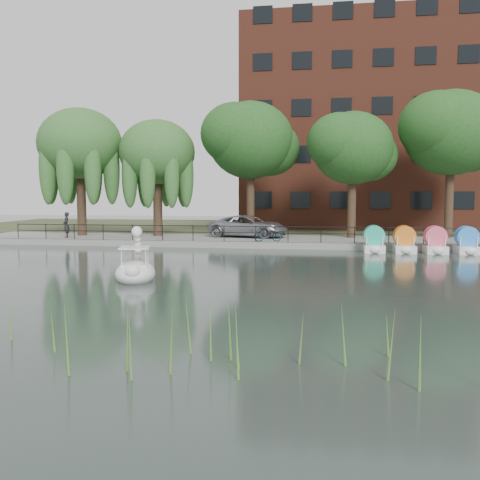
% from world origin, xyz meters
% --- Properties ---
extents(ground_plane, '(120.00, 120.00, 0.00)m').
position_xyz_m(ground_plane, '(0.00, 0.00, 0.00)').
color(ground_plane, '#333E3B').
extents(promenade, '(40.00, 6.00, 0.40)m').
position_xyz_m(promenade, '(0.00, 16.00, 0.20)').
color(promenade, gray).
rests_on(promenade, ground_plane).
extents(kerb, '(40.00, 0.25, 0.40)m').
position_xyz_m(kerb, '(0.00, 13.05, 0.20)').
color(kerb, gray).
rests_on(kerb, ground_plane).
extents(land_strip, '(60.00, 22.00, 0.36)m').
position_xyz_m(land_strip, '(0.00, 30.00, 0.18)').
color(land_strip, '#47512D').
rests_on(land_strip, ground_plane).
extents(railing, '(32.00, 0.05, 1.00)m').
position_xyz_m(railing, '(0.00, 13.25, 1.15)').
color(railing, black).
rests_on(railing, promenade).
extents(apartment_building, '(20.00, 10.07, 18.00)m').
position_xyz_m(apartment_building, '(7.00, 29.97, 9.36)').
color(apartment_building, '#4C1E16').
rests_on(apartment_building, land_strip).
extents(willow_left, '(5.88, 5.88, 9.01)m').
position_xyz_m(willow_left, '(-13.00, 16.50, 6.87)').
color(willow_left, '#473323').
rests_on(willow_left, promenade).
extents(willow_mid, '(5.32, 5.32, 8.15)m').
position_xyz_m(willow_mid, '(-7.50, 17.00, 6.25)').
color(willow_mid, '#473323').
rests_on(willow_mid, promenade).
extents(broadleaf_center, '(6.00, 6.00, 9.25)m').
position_xyz_m(broadleaf_center, '(-1.00, 18.00, 7.06)').
color(broadleaf_center, '#473323').
rests_on(broadleaf_center, promenade).
extents(broadleaf_right, '(5.40, 5.40, 8.32)m').
position_xyz_m(broadleaf_right, '(6.00, 17.50, 6.39)').
color(broadleaf_right, '#473323').
rests_on(broadleaf_right, promenade).
extents(broadleaf_far, '(6.30, 6.30, 9.71)m').
position_xyz_m(broadleaf_far, '(12.50, 18.50, 7.40)').
color(broadleaf_far, '#473323').
rests_on(broadleaf_far, promenade).
extents(minivan, '(4.02, 6.62, 1.72)m').
position_xyz_m(minivan, '(-0.96, 16.72, 1.26)').
color(minivan, gray).
rests_on(minivan, promenade).
extents(bicycle, '(1.02, 1.82, 1.00)m').
position_xyz_m(bicycle, '(0.71, 13.63, 0.90)').
color(bicycle, gray).
rests_on(bicycle, promenade).
extents(pedestrian, '(0.76, 0.85, 1.98)m').
position_xyz_m(pedestrian, '(-13.10, 14.33, 1.39)').
color(pedestrian, black).
rests_on(pedestrian, promenade).
extents(swan_boat, '(2.08, 2.73, 2.06)m').
position_xyz_m(swan_boat, '(-3.02, 0.22, 0.45)').
color(swan_boat, white).
rests_on(swan_boat, ground_plane).
extents(pedal_boat_row, '(9.65, 1.70, 1.40)m').
position_xyz_m(pedal_boat_row, '(11.30, 12.16, 0.61)').
color(pedal_boat_row, white).
rests_on(pedal_boat_row, ground_plane).
extents(reed_bank, '(24.00, 2.40, 1.20)m').
position_xyz_m(reed_bank, '(2.00, -9.50, 0.60)').
color(reed_bank, '#669938').
rests_on(reed_bank, ground_plane).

